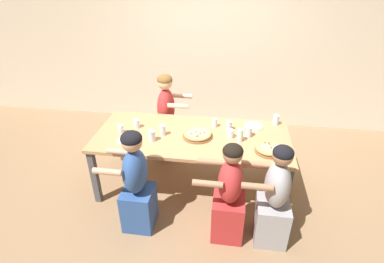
% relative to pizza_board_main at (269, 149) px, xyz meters
% --- Properties ---
extents(ground_plane, '(18.00, 18.00, 0.00)m').
position_rel_pizza_board_main_xyz_m(ground_plane, '(-0.87, 0.23, -0.79)').
color(ground_plane, '#896B4C').
rests_on(ground_plane, ground).
extents(restaurant_back_panel, '(10.00, 0.06, 3.20)m').
position_rel_pizza_board_main_xyz_m(restaurant_back_panel, '(-0.87, 2.13, 0.81)').
color(restaurant_back_panel, beige).
rests_on(restaurant_back_panel, ground).
extents(dining_table, '(2.28, 1.00, 0.76)m').
position_rel_pizza_board_main_xyz_m(dining_table, '(-0.87, 0.23, -0.11)').
color(dining_table, tan).
rests_on(dining_table, ground).
extents(pizza_board_main, '(0.30, 0.30, 0.07)m').
position_rel_pizza_board_main_xyz_m(pizza_board_main, '(0.00, 0.00, 0.00)').
color(pizza_board_main, brown).
rests_on(pizza_board_main, dining_table).
extents(pizza_board_second, '(0.35, 0.35, 0.06)m').
position_rel_pizza_board_main_xyz_m(pizza_board_second, '(-0.80, 0.21, -0.00)').
color(pizza_board_second, brown).
rests_on(pizza_board_second, dining_table).
extents(empty_plate_a, '(0.23, 0.23, 0.02)m').
position_rel_pizza_board_main_xyz_m(empty_plate_a, '(-0.14, 0.55, -0.03)').
color(empty_plate_a, white).
rests_on(empty_plate_a, dining_table).
extents(empty_plate_b, '(0.21, 0.21, 0.02)m').
position_rel_pizza_board_main_xyz_m(empty_plate_b, '(-1.59, -0.00, -0.03)').
color(empty_plate_b, white).
rests_on(empty_plate_b, dining_table).
extents(drinking_glass_a, '(0.07, 0.07, 0.12)m').
position_rel_pizza_board_main_xyz_m(drinking_glass_a, '(-0.21, 0.29, 0.02)').
color(drinking_glass_a, silver).
rests_on(drinking_glass_a, dining_table).
extents(drinking_glass_b, '(0.07, 0.07, 0.13)m').
position_rel_pizza_board_main_xyz_m(drinking_glass_b, '(0.13, 0.64, 0.02)').
color(drinking_glass_b, silver).
rests_on(drinking_glass_b, dining_table).
extents(drinking_glass_c, '(0.07, 0.07, 0.11)m').
position_rel_pizza_board_main_xyz_m(drinking_glass_c, '(-1.56, 0.32, 0.01)').
color(drinking_glass_c, silver).
rests_on(drinking_glass_c, dining_table).
extents(drinking_glass_d, '(0.06, 0.06, 0.11)m').
position_rel_pizza_board_main_xyz_m(drinking_glass_d, '(-1.71, 0.16, 0.01)').
color(drinking_glass_d, silver).
rests_on(drinking_glass_d, dining_table).
extents(drinking_glass_e, '(0.06, 0.06, 0.15)m').
position_rel_pizza_board_main_xyz_m(drinking_glass_e, '(-0.31, 0.17, 0.03)').
color(drinking_glass_e, silver).
rests_on(drinking_glass_e, dining_table).
extents(drinking_glass_f, '(0.07, 0.07, 0.11)m').
position_rel_pizza_board_main_xyz_m(drinking_glass_f, '(-0.44, 0.42, 0.02)').
color(drinking_glass_f, silver).
rests_on(drinking_glass_f, dining_table).
extents(drinking_glass_g, '(0.08, 0.08, 0.13)m').
position_rel_pizza_board_main_xyz_m(drinking_glass_g, '(-1.30, 0.04, 0.03)').
color(drinking_glass_g, silver).
rests_on(drinking_glass_g, dining_table).
extents(drinking_glass_h, '(0.07, 0.07, 0.13)m').
position_rel_pizza_board_main_xyz_m(drinking_glass_h, '(-1.21, 0.18, 0.02)').
color(drinking_glass_h, silver).
rests_on(drinking_glass_h, dining_table).
extents(drinking_glass_i, '(0.07, 0.07, 0.10)m').
position_rel_pizza_board_main_xyz_m(drinking_glass_i, '(-0.42, 0.24, 0.01)').
color(drinking_glass_i, silver).
rests_on(drinking_glass_i, dining_table).
extents(drinking_glass_j, '(0.06, 0.06, 0.11)m').
position_rel_pizza_board_main_xyz_m(drinking_glass_j, '(-0.62, 0.47, 0.02)').
color(drinking_glass_j, silver).
rests_on(drinking_glass_j, dining_table).
extents(diner_near_right, '(0.51, 0.40, 1.14)m').
position_rel_pizza_board_main_xyz_m(diner_near_right, '(0.05, -0.49, -0.27)').
color(diner_near_right, '#99999E').
rests_on(diner_near_right, ground).
extents(diner_near_midright, '(0.51, 0.40, 1.12)m').
position_rel_pizza_board_main_xyz_m(diner_near_midright, '(-0.39, -0.49, -0.28)').
color(diner_near_midright, '#B22D2D').
rests_on(diner_near_midright, ground).
extents(diner_near_midleft, '(0.51, 0.40, 1.17)m').
position_rel_pizza_board_main_xyz_m(diner_near_midleft, '(-1.34, -0.49, -0.25)').
color(diner_near_midleft, '#2D5193').
rests_on(diner_near_midleft, ground).
extents(diner_far_midleft, '(0.51, 0.40, 1.23)m').
position_rel_pizza_board_main_xyz_m(diner_far_midleft, '(-1.34, 0.95, -0.22)').
color(diner_far_midleft, '#B22D2D').
rests_on(diner_far_midleft, ground).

